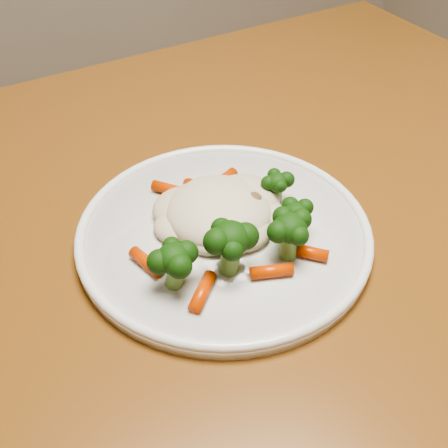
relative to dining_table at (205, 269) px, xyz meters
name	(u,v)px	position (x,y,z in m)	size (l,w,h in m)	color
dining_table	(205,269)	(0.00, 0.00, 0.00)	(1.18, 0.87, 0.75)	brown
plate	(224,234)	(0.00, -0.07, 0.12)	(0.29, 0.29, 0.01)	white
meal	(229,218)	(0.00, -0.08, 0.15)	(0.18, 0.18, 0.05)	beige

